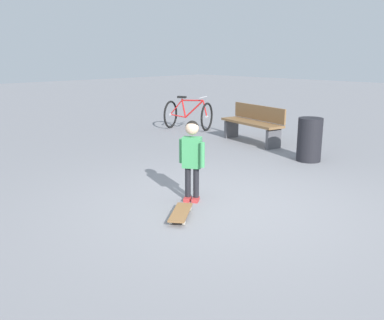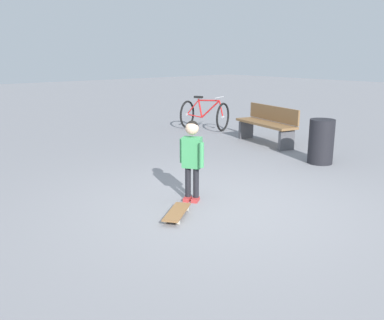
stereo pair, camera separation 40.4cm
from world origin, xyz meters
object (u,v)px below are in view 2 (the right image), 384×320
Objects in this scene: bicycle_near at (205,115)px; trash_bin at (321,141)px; street_bench at (267,124)px; skateboard at (177,212)px; child_person at (192,152)px.

bicycle_near reaches higher than trash_bin.
skateboard is at bearing -153.11° from street_bench.
bicycle_near is at bearing 46.52° from child_person.
street_bench reaches higher than trash_bin.
street_bench is at bearing 71.43° from trash_bin.
street_bench reaches higher than skateboard.
street_bench is at bearing 26.89° from skateboard.
skateboard is at bearing -134.86° from bicycle_near.
child_person is at bearing -179.28° from trash_bin.
child_person is 1.36× the size of trash_bin.
bicycle_near is at bearing 79.65° from trash_bin.
child_person is 0.85× the size of bicycle_near.
trash_bin is (3.50, 0.37, 0.33)m from skateboard.
bicycle_near is 2.17m from street_bench.
bicycle_near reaches higher than street_bench.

